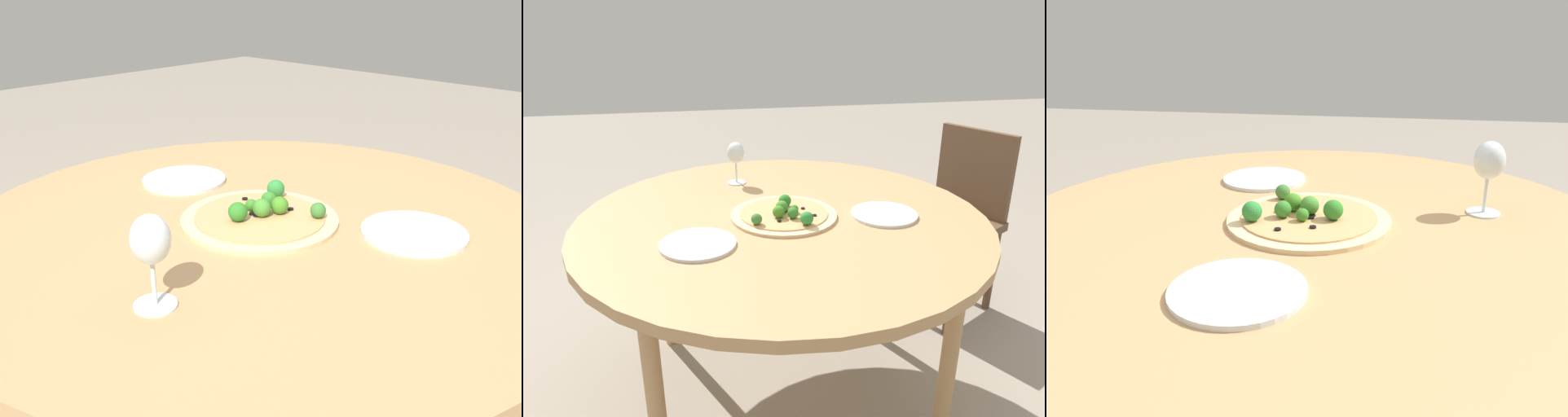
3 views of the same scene
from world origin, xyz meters
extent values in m
cylinder|color=tan|center=(0.00, 0.00, 0.73)|extent=(1.37, 1.37, 0.04)
cylinder|color=tan|center=(-0.42, -0.42, 0.36)|extent=(0.05, 0.05, 0.71)
cylinder|color=tan|center=(0.42, -0.42, 0.36)|extent=(0.05, 0.05, 0.71)
cylinder|color=tan|center=(-0.42, 0.42, 0.36)|extent=(0.05, 0.05, 0.71)
cylinder|color=brown|center=(0.25, -0.82, 0.21)|extent=(0.04, 0.04, 0.42)
cylinder|color=#DBBC89|center=(0.00, -0.01, 0.75)|extent=(0.35, 0.35, 0.01)
cylinder|color=tan|center=(0.00, -0.01, 0.76)|extent=(0.29, 0.29, 0.00)
sphere|color=#42852E|center=(0.00, 0.00, 0.78)|extent=(0.04, 0.04, 0.04)
sphere|color=#337A28|center=(-0.05, -0.03, 0.78)|extent=(0.04, 0.04, 0.04)
sphere|color=#2E7A25|center=(0.05, -0.02, 0.78)|extent=(0.04, 0.04, 0.04)
sphere|color=#3A752F|center=(-0.08, 0.10, 0.78)|extent=(0.04, 0.04, 0.04)
sphere|color=#2D8336|center=(-0.11, -0.06, 0.78)|extent=(0.04, 0.04, 0.04)
sphere|color=#377B23|center=(-0.01, -0.04, 0.78)|extent=(0.03, 0.03, 0.03)
sphere|color=#408222|center=(-0.04, 0.02, 0.78)|extent=(0.04, 0.04, 0.04)
cylinder|color=black|center=(0.02, -0.08, 0.76)|extent=(0.01, 0.01, 0.00)
cylinder|color=black|center=(-0.05, -0.10, 0.76)|extent=(0.01, 0.01, 0.00)
cylinder|color=black|center=(0.01, -0.01, 0.76)|extent=(0.01, 0.01, 0.00)
cylinder|color=black|center=(0.01, -0.02, 0.76)|extent=(0.01, 0.01, 0.00)
cylinder|color=black|center=(-0.07, 0.02, 0.76)|extent=(0.01, 0.01, 0.00)
cylinder|color=silver|center=(0.38, 0.11, 0.75)|extent=(0.07, 0.07, 0.00)
cylinder|color=silver|center=(0.38, 0.11, 0.79)|extent=(0.01, 0.01, 0.08)
ellipsoid|color=silver|center=(0.38, 0.11, 0.87)|extent=(0.07, 0.07, 0.09)
cylinder|color=silver|center=(-0.06, -0.34, 0.75)|extent=(0.22, 0.22, 0.01)
cylinder|color=silver|center=(-0.17, 0.28, 0.75)|extent=(0.22, 0.22, 0.01)
camera|label=1|loc=(0.87, 0.82, 1.27)|focal=40.00mm
camera|label=2|loc=(-1.54, 0.29, 1.40)|focal=35.00mm
camera|label=3|loc=(0.17, -1.02, 1.14)|focal=35.00mm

